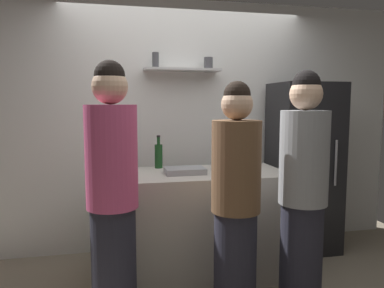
{
  "coord_description": "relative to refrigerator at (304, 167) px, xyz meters",
  "views": [
    {
      "loc": [
        -0.77,
        -2.65,
        1.54
      ],
      "look_at": [
        -0.08,
        0.48,
        1.19
      ],
      "focal_mm": 34.82,
      "sensor_mm": 36.0,
      "label": 1
    }
  ],
  "objects": [
    {
      "name": "back_wall_assembly",
      "position": [
        -1.19,
        0.4,
        0.43
      ],
      "size": [
        4.8,
        0.32,
        2.6
      ],
      "color": "white",
      "rests_on": "ground"
    },
    {
      "name": "person_pink_top",
      "position": [
        -1.96,
        -1.05,
        0.04
      ],
      "size": [
        0.34,
        0.34,
        1.81
      ],
      "rotation": [
        0.0,
        0.0,
        4.74
      ],
      "color": "#262633",
      "rests_on": "ground"
    },
    {
      "name": "utensil_holder",
      "position": [
        -1.98,
        -0.61,
        0.13
      ],
      "size": [
        0.11,
        0.11,
        0.22
      ],
      "color": "#B2B2B7",
      "rests_on": "counter"
    },
    {
      "name": "person_brown_jacket",
      "position": [
        -1.13,
        -1.11,
        -0.04
      ],
      "size": [
        0.34,
        0.34,
        1.69
      ],
      "rotation": [
        0.0,
        0.0,
        3.18
      ],
      "color": "#262633",
      "rests_on": "ground"
    },
    {
      "name": "wine_bottle_amber_glass",
      "position": [
        -0.51,
        -0.65,
        0.19
      ],
      "size": [
        0.08,
        0.08,
        0.34
      ],
      "color": "#472814",
      "rests_on": "counter"
    },
    {
      "name": "refrigerator",
      "position": [
        0.0,
        0.0,
        0.0
      ],
      "size": [
        0.64,
        0.59,
        1.75
      ],
      "color": "black",
      "rests_on": "ground"
    },
    {
      "name": "wine_bottle_green_glass",
      "position": [
        -1.53,
        -0.08,
        0.18
      ],
      "size": [
        0.07,
        0.07,
        0.31
      ],
      "color": "#19471E",
      "rests_on": "counter"
    },
    {
      "name": "water_bottle_plastic",
      "position": [
        -1.05,
        -0.34,
        0.16
      ],
      "size": [
        0.09,
        0.09,
        0.21
      ],
      "color": "silver",
      "rests_on": "counter"
    },
    {
      "name": "counter",
      "position": [
        -1.28,
        -0.37,
        -0.4
      ],
      "size": [
        1.65,
        0.73,
        0.94
      ],
      "primitive_type": "cube",
      "color": "#B7B2A8",
      "rests_on": "ground"
    },
    {
      "name": "baking_pan",
      "position": [
        -1.35,
        -0.4,
        0.09
      ],
      "size": [
        0.34,
        0.24,
        0.05
      ],
      "primitive_type": "cube",
      "color": "gray",
      "rests_on": "counter"
    },
    {
      "name": "person_grey_hoodie",
      "position": [
        -0.64,
        -1.15,
        0.01
      ],
      "size": [
        0.34,
        0.34,
        1.76
      ],
      "rotation": [
        0.0,
        0.0,
        2.45
      ],
      "color": "#262633",
      "rests_on": "ground"
    }
  ]
}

